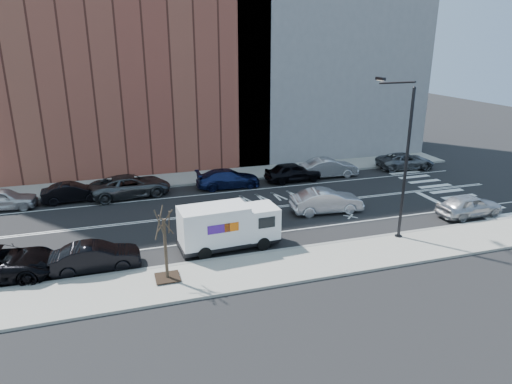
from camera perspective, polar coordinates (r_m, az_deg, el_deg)
ground at (r=32.38m, az=-0.47°, el=-2.22°), size 120.00×120.00×0.00m
sidewalk_near at (r=24.79m, az=5.59°, el=-8.92°), size 44.00×3.60×0.15m
sidewalk_far at (r=40.43m, az=-4.14°, el=2.10°), size 44.00×3.60×0.15m
curb_near at (r=26.27m, az=4.05°, el=-7.20°), size 44.00×0.25×0.17m
curb_far at (r=38.75m, az=-3.51°, el=1.40°), size 44.00×0.25×0.17m
crosswalk at (r=39.86m, az=22.10°, el=0.40°), size 3.00×14.00×0.01m
road_markings at (r=32.38m, az=-0.47°, el=-2.21°), size 40.00×8.60×0.01m
bldg_brick at (r=44.57m, az=-17.20°, el=17.14°), size 26.00×10.00×22.00m
bldg_concrete at (r=49.23m, az=8.06°, el=20.13°), size 20.00×10.00×26.00m
streetlight at (r=27.90m, az=17.77°, el=4.40°), size 0.44×4.02×9.34m
street_tree at (r=22.95m, az=-11.19°, el=-7.73°), size 1.20×1.20×3.75m
fedex_van at (r=26.08m, az=-3.52°, el=-4.26°), size 5.88×2.33×2.64m
far_parked_a at (r=36.87m, az=-29.08°, el=-0.77°), size 4.61×2.13×1.53m
far_parked_b at (r=36.43m, az=-21.96°, el=-0.04°), size 4.40×1.75×1.42m
far_parked_c at (r=36.22m, az=-15.36°, el=0.76°), size 6.24×3.43×1.66m
far_parked_d at (r=37.11m, az=-3.51°, el=1.70°), size 5.25×2.27×1.51m
far_parked_e at (r=38.80m, az=4.63°, el=2.52°), size 4.83×2.03×1.63m
far_parked_f at (r=40.44m, az=9.08°, el=3.02°), size 5.06×1.88×1.65m
far_parked_g at (r=44.75m, az=18.16°, el=3.71°), size 5.54×3.01×1.47m
driving_sedan at (r=32.02m, az=8.79°, el=-1.12°), size 5.12×2.14×1.64m
near_parked_rear_a at (r=25.32m, az=-19.39°, el=-7.67°), size 4.50×1.57×1.48m
near_parked_front at (r=34.14m, az=25.11°, el=-1.53°), size 4.68×2.03×1.57m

